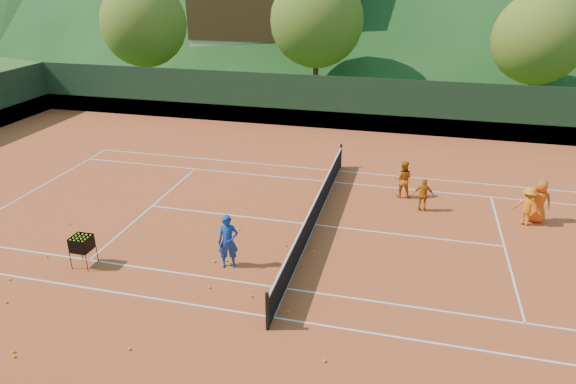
% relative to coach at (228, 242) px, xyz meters
% --- Properties ---
extents(ground, '(400.00, 400.00, 0.00)m').
position_rel_coach_xyz_m(ground, '(1.99, 3.37, -0.88)').
color(ground, '#304F18').
rests_on(ground, ground).
extents(clay_court, '(40.00, 24.00, 0.02)m').
position_rel_coach_xyz_m(clay_court, '(1.99, 3.37, -0.87)').
color(clay_court, '#BE471E').
rests_on(clay_court, ground).
extents(coach, '(0.73, 0.60, 1.72)m').
position_rel_coach_xyz_m(coach, '(0.00, 0.00, 0.00)').
color(coach, '#183B9C').
rests_on(coach, clay_court).
extents(student_a, '(0.74, 0.58, 1.52)m').
position_rel_coach_xyz_m(student_a, '(4.89, 6.67, -0.10)').
color(student_a, orange).
rests_on(student_a, clay_court).
extents(student_b, '(0.77, 0.34, 1.30)m').
position_rel_coach_xyz_m(student_b, '(5.71, 5.52, -0.21)').
color(student_b, orange).
rests_on(student_b, clay_court).
extents(student_c, '(0.83, 0.59, 1.60)m').
position_rel_coach_xyz_m(student_c, '(9.71, 5.60, -0.06)').
color(student_c, '#E35914').
rests_on(student_c, clay_court).
extents(student_d, '(1.06, 0.83, 1.44)m').
position_rel_coach_xyz_m(student_d, '(9.29, 5.26, -0.14)').
color(student_d, orange).
rests_on(student_d, clay_court).
extents(tennis_ball_0, '(0.07, 0.07, 0.07)m').
position_rel_coach_xyz_m(tennis_ball_0, '(2.37, 1.46, -0.83)').
color(tennis_ball_0, '#C9DD24').
rests_on(tennis_ball_0, clay_court).
extents(tennis_ball_1, '(0.07, 0.07, 0.07)m').
position_rel_coach_xyz_m(tennis_ball_1, '(-6.01, -2.33, -0.83)').
color(tennis_ball_1, '#C9DD24').
rests_on(tennis_ball_1, clay_court).
extents(tennis_ball_2, '(0.07, 0.07, 0.07)m').
position_rel_coach_xyz_m(tennis_ball_2, '(-0.18, 0.23, -0.83)').
color(tennis_ball_2, '#C9DD24').
rests_on(tennis_ball_2, clay_court).
extents(tennis_ball_6, '(0.07, 0.07, 0.07)m').
position_rel_coach_xyz_m(tennis_ball_6, '(0.01, 0.09, -0.83)').
color(tennis_ball_6, '#C9DD24').
rests_on(tennis_ball_6, clay_court).
extents(tennis_ball_7, '(0.07, 0.07, 0.07)m').
position_rel_coach_xyz_m(tennis_ball_7, '(-5.80, -0.94, -0.83)').
color(tennis_ball_7, '#C9DD24').
rests_on(tennis_ball_7, clay_court).
extents(tennis_ball_9, '(0.07, 0.07, 0.07)m').
position_rel_coach_xyz_m(tennis_ball_9, '(-0.53, 0.10, -0.83)').
color(tennis_ball_9, '#C9DD24').
rests_on(tennis_ball_9, clay_court).
extents(tennis_ball_10, '(0.07, 0.07, 0.07)m').
position_rel_coach_xyz_m(tennis_ball_10, '(-5.27, -3.30, -0.83)').
color(tennis_ball_10, '#C9DD24').
rests_on(tennis_ball_10, clay_court).
extents(tennis_ball_11, '(0.07, 0.07, 0.07)m').
position_rel_coach_xyz_m(tennis_ball_11, '(1.16, -1.38, -0.83)').
color(tennis_ball_11, '#C9DD24').
rests_on(tennis_ball_11, clay_court).
extents(tennis_ball_13, '(0.07, 0.07, 0.07)m').
position_rel_coach_xyz_m(tennis_ball_13, '(-3.51, -5.07, -0.83)').
color(tennis_ball_13, '#C9DD24').
rests_on(tennis_ball_13, clay_court).
extents(tennis_ball_15, '(0.07, 0.07, 0.07)m').
position_rel_coach_xyz_m(tennis_ball_15, '(3.61, -3.42, -0.83)').
color(tennis_ball_15, '#C9DD24').
rests_on(tennis_ball_15, clay_court).
extents(tennis_ball_16, '(0.07, 0.07, 0.07)m').
position_rel_coach_xyz_m(tennis_ball_16, '(-1.02, -4.17, -0.83)').
color(tennis_ball_16, '#C9DD24').
rests_on(tennis_ball_16, clay_court).
extents(tennis_ball_18, '(0.07, 0.07, 0.07)m').
position_rel_coach_xyz_m(tennis_ball_18, '(-3.65, -4.93, -0.83)').
color(tennis_ball_18, '#C9DD24').
rests_on(tennis_ball_18, clay_court).
extents(tennis_ball_19, '(0.07, 0.07, 0.07)m').
position_rel_coach_xyz_m(tennis_ball_19, '(-0.14, -1.26, -0.83)').
color(tennis_ball_19, '#C9DD24').
rests_on(tennis_ball_19, clay_court).
extents(tennis_ball_20, '(0.07, 0.07, 0.07)m').
position_rel_coach_xyz_m(tennis_ball_20, '(1.38, 1.62, -0.83)').
color(tennis_ball_20, '#C9DD24').
rests_on(tennis_ball_20, clay_court).
extents(tennis_ball_21, '(0.07, 0.07, 0.07)m').
position_rel_coach_xyz_m(tennis_ball_21, '(-6.55, 1.26, -0.83)').
color(tennis_ball_21, '#C9DD24').
rests_on(tennis_ball_21, clay_court).
extents(tennis_ball_22, '(0.07, 0.07, 0.07)m').
position_rel_coach_xyz_m(tennis_ball_22, '(-0.50, 2.31, -0.83)').
color(tennis_ball_22, '#C9DD24').
rests_on(tennis_ball_22, clay_court).
extents(tennis_ball_23, '(0.07, 0.07, 0.07)m').
position_rel_coach_xyz_m(tennis_ball_23, '(2.33, -1.83, -0.83)').
color(tennis_ball_23, '#C9DD24').
rests_on(tennis_ball_23, clay_court).
extents(court_lines, '(23.83, 11.03, 0.00)m').
position_rel_coach_xyz_m(court_lines, '(1.99, 3.37, -0.86)').
color(court_lines, silver).
rests_on(court_lines, clay_court).
extents(tennis_net, '(0.10, 12.07, 1.10)m').
position_rel_coach_xyz_m(tennis_net, '(1.99, 3.37, -0.36)').
color(tennis_net, black).
rests_on(tennis_net, clay_court).
extents(perimeter_fence, '(40.40, 24.24, 3.00)m').
position_rel_coach_xyz_m(perimeter_fence, '(1.99, 3.37, 0.39)').
color(perimeter_fence, black).
rests_on(perimeter_fence, clay_court).
extents(ball_hopper, '(0.57, 0.57, 1.00)m').
position_rel_coach_xyz_m(ball_hopper, '(-4.34, -1.04, -0.12)').
color(ball_hopper, black).
rests_on(ball_hopper, clay_court).
extents(chalet_left, '(13.80, 9.93, 12.92)m').
position_rel_coach_xyz_m(chalet_left, '(-8.01, 33.37, 4.76)').
color(chalet_left, beige).
rests_on(chalet_left, ground).
extents(chalet_mid, '(12.65, 8.82, 11.45)m').
position_rel_coach_xyz_m(chalet_mid, '(7.99, 37.37, 4.11)').
color(chalet_mid, beige).
rests_on(chalet_mid, ground).
extents(tree_a, '(6.00, 6.00, 7.88)m').
position_rel_coach_xyz_m(tree_a, '(-14.01, 21.37, 3.99)').
color(tree_a, '#3E2618').
rests_on(tree_a, ground).
extents(tree_b, '(6.40, 6.40, 8.40)m').
position_rel_coach_xyz_m(tree_b, '(-2.01, 23.37, 4.31)').
color(tree_b, '#422B1A').
rests_on(tree_b, ground).
extents(tree_c, '(5.60, 5.60, 7.35)m').
position_rel_coach_xyz_m(tree_c, '(11.99, 22.37, 3.66)').
color(tree_c, '#402A19').
rests_on(tree_c, ground).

